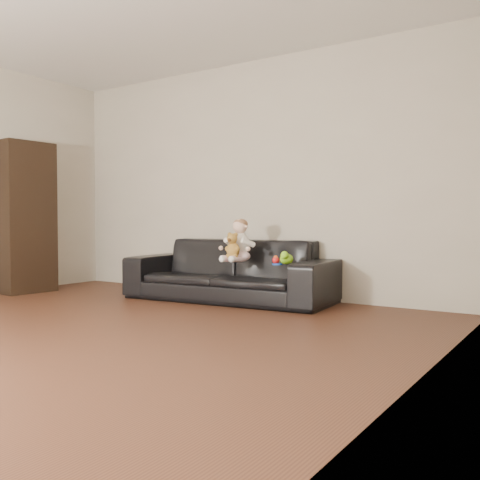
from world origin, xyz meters
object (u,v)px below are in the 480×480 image
Objects in this scene: baby at (239,243)px; toy_green at (286,259)px; sofa at (229,270)px; cabinet at (24,218)px; toy_rattle at (276,260)px; teddy_bear at (233,246)px; toy_blue_disc at (277,264)px.

toy_green is at bearing 7.14° from baby.
toy_green is at bearing -13.38° from sofa.
cabinet is 2.65m from baby.
sofa is 31.18× the size of toy_rattle.
cabinet is at bearing -167.84° from toy_rattle.
baby is (0.20, -0.12, 0.29)m from sofa.
teddy_bear is 0.45m from toy_rattle.
sofa is 2.54m from cabinet.
sofa is 0.75m from toy_green.
sofa is 5.00× the size of baby.
teddy_bear is at bearing -54.68° from sofa.
toy_rattle is at bearing -171.30° from toy_green.
cabinet reaches higher than toy_green.
cabinet reaches higher than baby.
toy_green is 2.13× the size of toy_rattle.
sofa is 0.65m from toy_rattle.
cabinet is at bearing -159.13° from baby.
baby is at bearing 178.55° from toy_rattle.
sofa is at bearing 171.41° from toy_green.
sofa is 22.79× the size of toy_blue_disc.
baby is 0.55m from toy_green.
sofa is 8.68× the size of teddy_bear.
toy_green is (0.52, 0.14, -0.12)m from teddy_bear.
toy_green is at bearing 8.70° from toy_rattle.
cabinet is at bearing -169.67° from toy_blue_disc.
toy_blue_disc is at bearing 1.44° from teddy_bear.
toy_green is 0.11m from toy_rattle.
cabinet is 3.13m from toy_blue_disc.
toy_blue_disc is (0.69, -0.21, 0.11)m from sofa.
cabinet is 3.19m from toy_green.
toy_blue_disc is (0.06, -0.09, -0.03)m from toy_rattle.
baby reaches higher than toy_green.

